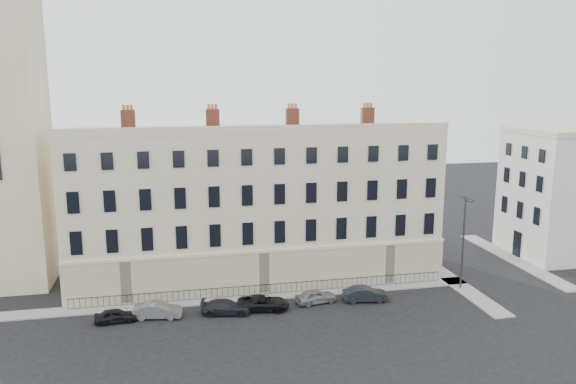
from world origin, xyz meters
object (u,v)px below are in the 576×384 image
object	(u,v)px
streetlamp	(464,238)
car_d	(263,303)
car_f	(365,294)
car_e	(316,296)
car_b	(158,310)
car_c	(226,307)
car_a	(116,316)

from	to	relation	value
streetlamp	car_d	bearing A→B (deg)	166.05
car_d	car_f	bearing A→B (deg)	-80.57
car_d	car_e	distance (m)	4.93
car_d	streetlamp	world-z (taller)	streetlamp
car_b	car_f	size ratio (longest dim) A/B	1.00
car_e	car_c	bearing A→B (deg)	85.19
car_c	car_d	xyz separation A→B (m)	(3.26, 0.22, 0.01)
car_a	car_c	bearing A→B (deg)	-95.17
car_d	car_f	world-z (taller)	car_f
car_b	car_e	size ratio (longest dim) A/B	1.09
car_b	car_d	distance (m)	9.02
car_a	car_f	bearing A→B (deg)	-93.89
car_a	car_d	distance (m)	12.40
car_a	car_d	world-z (taller)	car_d
car_e	car_f	world-z (taller)	car_f
car_b	car_c	bearing A→B (deg)	-85.08
car_c	streetlamp	bearing A→B (deg)	-76.98
car_a	streetlamp	world-z (taller)	streetlamp
car_b	car_c	world-z (taller)	car_b
car_a	car_e	world-z (taller)	car_e
car_e	car_b	bearing A→B (deg)	81.50
streetlamp	car_e	bearing A→B (deg)	165.00
car_e	car_f	xyz separation A→B (m)	(4.52, -0.49, 0.03)
car_a	car_e	bearing A→B (deg)	-92.22
car_a	streetlamp	xyz separation A→B (m)	(31.87, 1.08, 4.50)
car_b	streetlamp	world-z (taller)	streetlamp
car_e	streetlamp	size ratio (longest dim) A/B	0.41
car_d	car_e	world-z (taller)	car_e
car_f	streetlamp	bearing A→B (deg)	-77.55
streetlamp	car_b	bearing A→B (deg)	164.76
car_c	car_e	size ratio (longest dim) A/B	1.14
car_a	car_b	world-z (taller)	car_b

